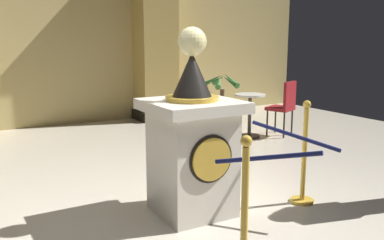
# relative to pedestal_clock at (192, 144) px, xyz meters

# --- Properties ---
(ground_plane) EXTENTS (12.12, 12.12, 0.00)m
(ground_plane) POSITION_rel_pedestal_clock_xyz_m (-0.32, -0.07, -0.69)
(ground_plane) COLOR beige
(back_wall) EXTENTS (12.12, 0.16, 3.82)m
(back_wall) POSITION_rel_pedestal_clock_xyz_m (-0.32, 5.08, 1.22)
(back_wall) COLOR tan
(back_wall) RESTS_ON ground_plane
(pedestal_clock) EXTENTS (0.83, 0.83, 1.78)m
(pedestal_clock) POSITION_rel_pedestal_clock_xyz_m (0.00, 0.00, 0.00)
(pedestal_clock) COLOR silver
(pedestal_clock) RESTS_ON ground_plane
(stanchion_near) EXTENTS (0.24, 0.24, 1.05)m
(stanchion_near) POSITION_rel_pedestal_clock_xyz_m (-0.28, -1.21, -0.32)
(stanchion_near) COLOR gold
(stanchion_near) RESTS_ON ground_plane
(stanchion_far) EXTENTS (0.24, 0.24, 1.07)m
(stanchion_far) POSITION_rel_pedestal_clock_xyz_m (1.12, -0.35, -0.31)
(stanchion_far) COLOR gold
(stanchion_far) RESTS_ON ground_plane
(velvet_rope) EXTENTS (1.16, 1.16, 0.22)m
(velvet_rope) POSITION_rel_pedestal_clock_xyz_m (0.42, -0.78, 0.10)
(velvet_rope) COLOR #141947
(column_right) EXTENTS (0.94, 0.94, 3.67)m
(column_right) POSITION_rel_pedestal_clock_xyz_m (1.79, 4.75, 1.13)
(column_right) COLOR black
(column_right) RESTS_ON ground_plane
(potted_palm_right) EXTENTS (0.76, 0.80, 1.11)m
(potted_palm_right) POSITION_rel_pedestal_clock_xyz_m (2.23, 2.82, -0.32)
(potted_palm_right) COLOR #4C3828
(potted_palm_right) RESTS_ON ground_plane
(cafe_table) EXTENTS (0.52, 0.52, 0.75)m
(cafe_table) POSITION_rel_pedestal_clock_xyz_m (2.46, 2.30, -0.21)
(cafe_table) COLOR #332D28
(cafe_table) RESTS_ON ground_plane
(cafe_chair_red) EXTENTS (0.52, 0.52, 0.96)m
(cafe_chair_red) POSITION_rel_pedestal_clock_xyz_m (3.03, 2.08, -0.12)
(cafe_chair_red) COLOR black
(cafe_chair_red) RESTS_ON ground_plane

